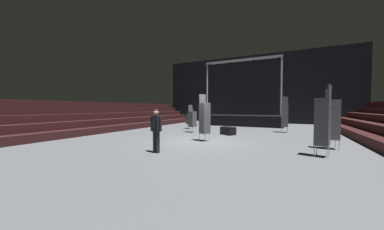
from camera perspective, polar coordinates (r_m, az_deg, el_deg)
name	(u,v)px	position (r m, az deg, el deg)	size (l,w,h in m)	color
ground_plane	(202,142)	(10.60, 2.97, -7.74)	(22.00, 30.00, 0.10)	#515459
arena_end_wall	(252,89)	(25.04, 16.80, 7.12)	(22.00, 0.30, 8.00)	black
bleacher_bank_left	(99,116)	(16.98, -25.08, -0.26)	(3.75, 24.00, 2.25)	black
stage_riser	(244,119)	(20.58, 14.66, -1.20)	(7.35, 3.28, 6.29)	black
man_with_tie	(156,128)	(7.87, -10.25, -3.71)	(0.57, 0.32, 1.71)	black
chair_stack_front_left	(285,115)	(15.59, 25.03, 0.12)	(0.46, 0.46, 2.56)	#B2B5BA
chair_stack_front_right	(323,121)	(8.49, 33.32, -1.48)	(0.55, 0.55, 2.56)	#B2B5BA
chair_stack_mid_left	(332,119)	(10.31, 35.28, -0.95)	(0.51, 0.51, 2.56)	#B2B5BA
chair_stack_mid_right	(192,119)	(14.20, 0.06, -1.05)	(0.54, 0.54, 1.96)	#B2B5BA
chair_stack_mid_centre	(205,118)	(10.50, 3.63, -0.76)	(0.60, 0.60, 2.48)	#B2B5BA
chair_stack_rear_left	(189,119)	(16.57, -0.75, -1.04)	(0.58, 0.58, 1.71)	#B2B5BA
equipment_road_case	(228,131)	(13.23, 10.29, -4.49)	(0.90, 0.60, 0.50)	black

